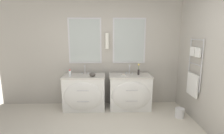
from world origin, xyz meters
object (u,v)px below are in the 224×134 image
amenity_bowl (92,75)px  waste_bin (180,113)px  flower_vase (139,71)px  vanity_right (130,92)px  vanity_left (85,92)px  toiletry_bottle (70,73)px

amenity_bowl → waste_bin: bearing=-13.1°
flower_vase → vanity_right: bearing=-166.1°
vanity_left → waste_bin: bearing=-13.8°
vanity_right → amenity_bowl: amenity_bowl is taller
vanity_left → amenity_bowl: (0.20, -0.07, 0.43)m
vanity_left → waste_bin: 2.12m
waste_bin → vanity_left: bearing=166.2°
vanity_left → toiletry_bottle: bearing=-169.5°
toiletry_bottle → waste_bin: 2.50m
vanity_right → toiletry_bottle: (-1.36, -0.06, 0.46)m
vanity_right → vanity_left: bearing=180.0°
vanity_right → flower_vase: flower_vase is taller
vanity_left → waste_bin: size_ratio=4.74×
toiletry_bottle → waste_bin: bearing=-10.7°
vanity_left → toiletry_bottle: toiletry_bottle is taller
vanity_left → flower_vase: size_ratio=3.65×
toiletry_bottle → vanity_right: bearing=2.4°
amenity_bowl → vanity_right: bearing=4.7°
amenity_bowl → vanity_left: bearing=160.1°
amenity_bowl → waste_bin: (1.84, -0.43, -0.73)m
toiletry_bottle → waste_bin: (2.34, -0.44, -0.76)m
vanity_right → waste_bin: 1.14m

